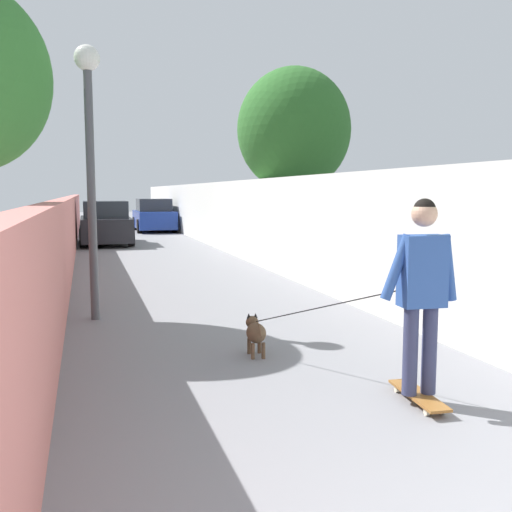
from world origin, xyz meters
TOP-DOWN VIEW (x-y plane):
  - ground_plane at (14.00, 0.00)m, footprint 80.00×80.00m
  - wall_left at (12.00, 2.37)m, footprint 48.00×0.30m
  - fence_right at (12.00, -2.37)m, footprint 48.00×0.30m
  - tree_right_far at (13.00, -3.46)m, footprint 3.01×3.01m
  - lamp_post at (7.12, 1.82)m, footprint 0.36×0.36m
  - skateboard at (2.87, -0.84)m, footprint 0.82×0.27m
  - person_skateboarder at (2.87, -0.84)m, footprint 0.25×0.71m
  - dog at (4.68, 0.10)m, footprint 2.10×1.09m
  - car_near at (19.55, 1.22)m, footprint 3.87×1.80m
  - car_far at (25.86, -1.22)m, footprint 3.80×1.80m

SIDE VIEW (x-z plane):
  - ground_plane at x=14.00m, z-range 0.00..0.00m
  - skateboard at x=2.87m, z-range 0.03..0.11m
  - dog at x=4.68m, z-range -0.25..0.80m
  - car_far at x=25.86m, z-range -0.06..1.48m
  - car_near at x=19.55m, z-range -0.06..1.48m
  - wall_left at x=12.00m, z-range 0.00..1.70m
  - person_skateboarder at x=2.87m, z-range 0.23..1.94m
  - fence_right at x=12.00m, z-range 0.00..2.18m
  - lamp_post at x=7.12m, z-range 0.75..4.64m
  - tree_right_far at x=13.00m, z-range 0.92..6.05m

